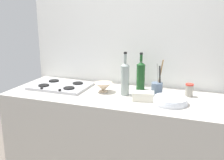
% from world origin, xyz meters
% --- Properties ---
extents(counter_block, '(1.80, 0.70, 0.90)m').
position_xyz_m(counter_block, '(0.00, 0.00, 0.45)').
color(counter_block, beige).
rests_on(counter_block, ground).
extents(backsplash_panel, '(1.90, 0.06, 2.17)m').
position_xyz_m(backsplash_panel, '(0.00, 0.38, 1.09)').
color(backsplash_panel, white).
rests_on(backsplash_panel, ground).
extents(stovetop_hob, '(0.52, 0.38, 0.04)m').
position_xyz_m(stovetop_hob, '(-0.51, 0.02, 0.91)').
color(stovetop_hob, '#B2B2B7').
rests_on(stovetop_hob, counter_block).
extents(plate_stack, '(0.26, 0.26, 0.05)m').
position_xyz_m(plate_stack, '(0.50, -0.09, 0.92)').
color(plate_stack, white).
rests_on(plate_stack, counter_block).
extents(wine_bottle_leftmost, '(0.07, 0.07, 0.34)m').
position_xyz_m(wine_bottle_leftmost, '(0.20, 0.19, 1.03)').
color(wine_bottle_leftmost, '#19471E').
rests_on(wine_bottle_leftmost, counter_block).
extents(wine_bottle_mid_left, '(0.07, 0.07, 0.36)m').
position_xyz_m(wine_bottle_mid_left, '(0.11, 0.01, 1.04)').
color(wine_bottle_mid_left, gray).
rests_on(wine_bottle_mid_left, counter_block).
extents(mixing_bowl, '(0.16, 0.16, 0.08)m').
position_xyz_m(mixing_bowl, '(-0.09, 0.02, 0.95)').
color(mixing_bowl, beige).
rests_on(mixing_bowl, counter_block).
extents(butter_dish, '(0.18, 0.13, 0.07)m').
position_xyz_m(butter_dish, '(0.29, -0.08, 0.93)').
color(butter_dish, silver).
rests_on(butter_dish, counter_block).
extents(utensil_crock, '(0.09, 0.09, 0.31)m').
position_xyz_m(utensil_crock, '(0.37, 0.08, 0.96)').
color(utensil_crock, slate).
rests_on(utensil_crock, counter_block).
extents(condiment_jar_front, '(0.07, 0.07, 0.11)m').
position_xyz_m(condiment_jar_front, '(0.62, 0.14, 0.95)').
color(condiment_jar_front, '#9E998C').
rests_on(condiment_jar_front, counter_block).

